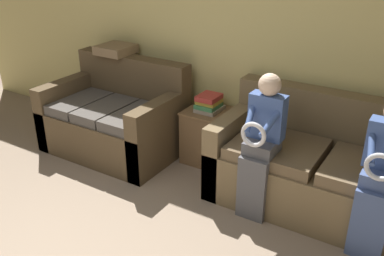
{
  "coord_description": "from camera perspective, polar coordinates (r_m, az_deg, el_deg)",
  "views": [
    {
      "loc": [
        2.05,
        -1.19,
        2.31
      ],
      "look_at": [
        0.3,
        1.62,
        0.77
      ],
      "focal_mm": 40.0,
      "sensor_mm": 36.0,
      "label": 1
    }
  ],
  "objects": [
    {
      "name": "wall_back",
      "position": [
        4.55,
        4.27,
        11.63
      ],
      "size": [
        7.88,
        0.06,
        2.55
      ],
      "color": "#DBCC7F",
      "rests_on": "ground_plane"
    },
    {
      "name": "child_left_seated",
      "position": [
        3.64,
        9.25,
        -1.6
      ],
      "size": [
        0.31,
        0.38,
        1.27
      ],
      "color": "#56565B",
      "rests_on": "ground_plane"
    },
    {
      "name": "book_stack",
      "position": [
        4.48,
        2.3,
        3.33
      ],
      "size": [
        0.23,
        0.29,
        0.18
      ],
      "color": "gray",
      "rests_on": "side_shelf"
    },
    {
      "name": "side_shelf",
      "position": [
        4.63,
        2.24,
        -0.91
      ],
      "size": [
        0.48,
        0.49,
        0.59
      ],
      "color": "brown",
      "rests_on": "ground_plane"
    },
    {
      "name": "couch_main",
      "position": [
        4.02,
        17.41,
        -5.59
      ],
      "size": [
        1.98,
        0.93,
        0.99
      ],
      "color": "brown",
      "rests_on": "ground_plane"
    },
    {
      "name": "couch_side",
      "position": [
        4.92,
        -10.09,
        1.05
      ],
      "size": [
        1.48,
        0.97,
        1.02
      ],
      "color": "brown",
      "rests_on": "ground_plane"
    },
    {
      "name": "throw_pillow",
      "position": [
        5.08,
        -10.13,
        10.28
      ],
      "size": [
        0.38,
        0.38,
        0.1
      ],
      "color": "#846B4C",
      "rests_on": "couch_side"
    },
    {
      "name": "child_right_seated",
      "position": [
        3.46,
        23.87,
        -5.76
      ],
      "size": [
        0.31,
        0.37,
        1.22
      ],
      "color": "#475B8E",
      "rests_on": "ground_plane"
    }
  ]
}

